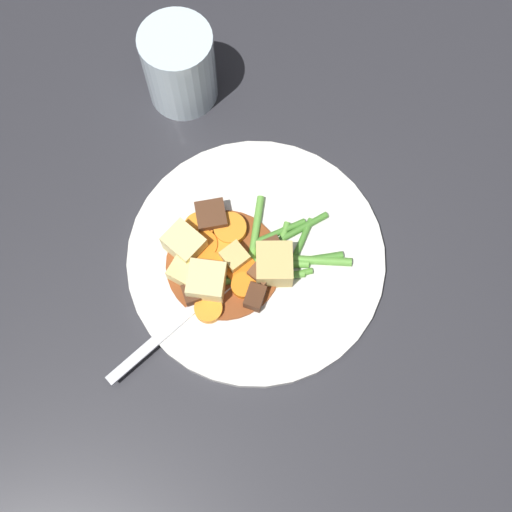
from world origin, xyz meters
name	(u,v)px	position (x,y,z in m)	size (l,w,h in m)	color
ground_plane	(256,260)	(0.00, 0.00, 0.00)	(3.00, 3.00, 0.00)	#2D2D33
dinner_plate	(256,258)	(0.00, 0.00, 0.01)	(0.26, 0.26, 0.01)	white
stew_sauce	(224,266)	(0.03, 0.00, 0.01)	(0.11, 0.11, 0.00)	brown
carrot_slice_0	(241,269)	(0.02, 0.01, 0.02)	(0.03, 0.03, 0.01)	orange
carrot_slice_1	(199,228)	(0.05, -0.04, 0.02)	(0.03, 0.03, 0.01)	orange
carrot_slice_2	(225,245)	(0.03, -0.02, 0.02)	(0.03, 0.03, 0.01)	orange
carrot_slice_3	(202,246)	(0.05, -0.02, 0.02)	(0.03, 0.03, 0.01)	orange
carrot_slice_4	(208,309)	(0.06, 0.04, 0.02)	(0.03, 0.03, 0.01)	orange
carrot_slice_5	(213,267)	(0.04, 0.00, 0.02)	(0.02, 0.02, 0.01)	orange
carrot_slice_6	(230,229)	(0.02, -0.03, 0.02)	(0.03, 0.03, 0.01)	orange
carrot_slice_7	(244,286)	(0.02, 0.03, 0.02)	(0.03, 0.03, 0.01)	orange
potato_chunk_0	(274,264)	(-0.01, 0.02, 0.03)	(0.04, 0.04, 0.03)	#DBBC6B
potato_chunk_1	(234,255)	(0.02, 0.00, 0.02)	(0.02, 0.02, 0.02)	#DBBC6B
potato_chunk_2	(185,275)	(0.07, 0.00, 0.02)	(0.03, 0.02, 0.02)	#E5CC7A
potato_chunk_3	(185,244)	(0.07, -0.03, 0.03)	(0.03, 0.04, 0.03)	#EAD68C
potato_chunk_4	(207,282)	(0.05, 0.02, 0.03)	(0.03, 0.03, 0.03)	#EAD68C
meat_chunk_0	(211,217)	(0.03, -0.05, 0.02)	(0.03, 0.03, 0.02)	#56331E
meat_chunk_1	(255,297)	(0.01, 0.04, 0.02)	(0.02, 0.02, 0.02)	#4C2B19
meat_chunk_2	(196,293)	(0.07, 0.02, 0.02)	(0.02, 0.02, 0.02)	#4C2B19
meat_chunk_3	(270,251)	(-0.01, 0.00, 0.02)	(0.02, 0.02, 0.02)	#56331E
meat_chunk_4	(260,274)	(0.00, 0.02, 0.02)	(0.02, 0.02, 0.02)	brown
green_bean_0	(280,252)	(-0.02, 0.00, 0.02)	(0.01, 0.01, 0.06)	#66AD42
green_bean_1	(303,227)	(-0.05, -0.02, 0.02)	(0.01, 0.01, 0.06)	#4C8E33
green_bean_2	(268,263)	(-0.01, 0.01, 0.02)	(0.01, 0.01, 0.08)	#66AD42
green_bean_3	(300,240)	(-0.05, 0.00, 0.02)	(0.01, 0.01, 0.06)	#4C8E33
green_bean_4	(266,277)	(0.00, 0.02, 0.02)	(0.01, 0.01, 0.08)	#66AD42
green_bean_5	(284,277)	(-0.02, 0.03, 0.02)	(0.01, 0.01, 0.06)	#599E38
green_bean_6	(279,232)	(-0.03, -0.02, 0.02)	(0.01, 0.01, 0.06)	#4C8E33
green_bean_7	(310,260)	(-0.05, 0.02, 0.02)	(0.01, 0.01, 0.07)	#4C8E33
green_bean_8	(256,232)	(-0.01, -0.02, 0.02)	(0.01, 0.01, 0.08)	#66AD42
green_bean_9	(312,260)	(-0.05, 0.02, 0.02)	(0.01, 0.01, 0.08)	#66AD42
fork	(185,316)	(0.08, 0.04, 0.01)	(0.16, 0.09, 0.00)	silver
water_glass	(180,67)	(0.02, -0.21, 0.05)	(0.08, 0.08, 0.09)	silver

